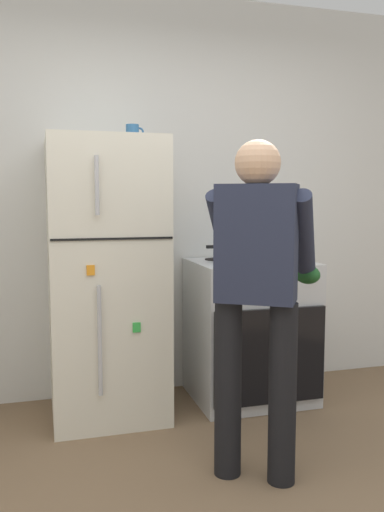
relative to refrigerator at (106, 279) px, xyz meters
name	(u,v)px	position (x,y,z in m)	size (l,w,h in m)	color
kitchen_wall_back	(158,197)	(0.41, 0.38, 0.50)	(6.00, 0.10, 2.70)	silver
refrigerator	(106,279)	(0.00, 0.00, 0.00)	(0.68, 0.72, 1.69)	silver
stove_range	(250,330)	(0.95, -0.01, -0.39)	(0.76, 0.67, 0.93)	silver
person_cook	(258,280)	(0.59, -0.96, 0.11)	(0.66, 0.70, 1.60)	black
red_pot	(230,253)	(0.79, -0.05, 0.15)	(0.32, 0.22, 0.12)	#19479E
coffee_mug	(133,132)	(0.18, 0.05, 0.89)	(0.11, 0.08, 0.10)	#2D6093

